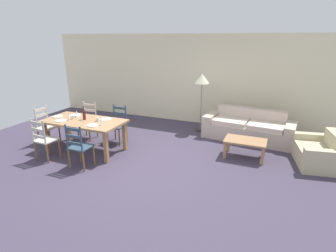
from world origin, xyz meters
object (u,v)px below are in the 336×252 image
(wine_bottle, at_px, (84,115))
(coffee_cup_primary, at_px, (98,119))
(coffee_table, at_px, (245,143))
(couch, at_px, (248,129))
(wine_glass_near_left, at_px, (69,116))
(armchair_upholstered, at_px, (321,153))
(dining_table, at_px, (84,124))
(wine_glass_far_left, at_px, (77,113))
(dining_chair_near_right, at_px, (79,146))
(dining_chair_near_left, at_px, (44,139))
(dining_chair_head_west, at_px, (46,126))
(standing_lamp, at_px, (202,82))
(wine_glass_near_right, at_px, (101,120))
(coffee_cup_secondary, at_px, (73,117))
(dining_chair_far_right, at_px, (118,124))
(dining_chair_far_left, at_px, (88,121))

(wine_bottle, distance_m, coffee_cup_primary, 0.37)
(coffee_table, bearing_deg, wine_bottle, -164.70)
(couch, xyz_separation_m, coffee_table, (0.08, -1.22, 0.06))
(wine_glass_near_left, distance_m, armchair_upholstered, 5.63)
(dining_table, relative_size, wine_glass_far_left, 11.80)
(wine_bottle, relative_size, couch, 0.13)
(wine_glass_near_left, relative_size, coffee_table, 0.18)
(dining_chair_near_right, bearing_deg, dining_chair_near_left, 178.52)
(wine_bottle, height_order, wine_glass_near_left, wine_bottle)
(dining_chair_head_west, height_order, coffee_table, dining_chair_head_west)
(wine_glass_near_left, height_order, couch, wine_glass_near_left)
(armchair_upholstered, bearing_deg, coffee_cup_primary, -165.51)
(wine_glass_near_left, xyz_separation_m, standing_lamp, (2.44, 2.57, 0.55))
(wine_bottle, bearing_deg, couch, 32.03)
(wine_glass_near_right, xyz_separation_m, coffee_cup_secondary, (-0.90, 0.11, -0.07))
(dining_chair_head_west, distance_m, wine_glass_near_right, 1.82)
(dining_chair_near_right, height_order, wine_glass_near_left, dining_chair_near_right)
(coffee_cup_secondary, distance_m, armchair_upholstered, 5.59)
(dining_table, bearing_deg, coffee_cup_primary, 11.85)
(dining_chair_far_right, height_order, wine_glass_far_left, dining_chair_far_right)
(coffee_cup_primary, xyz_separation_m, armchair_upholstered, (4.76, 1.23, -0.55))
(wine_glass_near_right, bearing_deg, dining_table, 168.09)
(dining_chair_near_right, bearing_deg, dining_table, 121.69)
(dining_chair_far_left, xyz_separation_m, wine_glass_near_right, (1.08, -0.85, 0.38))
(dining_chair_far_left, distance_m, couch, 4.26)
(dining_chair_near_left, relative_size, coffee_cup_secondary, 10.67)
(dining_chair_far_left, bearing_deg, dining_chair_near_right, -57.45)
(wine_bottle, bearing_deg, coffee_cup_secondary, -164.71)
(dining_chair_head_west, bearing_deg, dining_chair_near_right, -24.64)
(wine_bottle, distance_m, standing_lamp, 3.26)
(dining_chair_head_west, bearing_deg, coffee_table, 12.68)
(coffee_cup_primary, relative_size, coffee_cup_secondary, 1.00)
(coffee_cup_primary, bearing_deg, wine_glass_near_left, -162.76)
(coffee_cup_secondary, distance_m, coffee_table, 4.04)
(dining_chair_far_right, height_order, coffee_cup_primary, dining_chair_far_right)
(wine_glass_far_left, bearing_deg, dining_table, -24.91)
(dining_table, distance_m, dining_chair_head_west, 1.19)
(dining_chair_far_left, height_order, wine_glass_near_left, dining_chair_far_left)
(armchair_upholstered, bearing_deg, wine_bottle, -166.35)
(dining_table, height_order, standing_lamp, standing_lamp)
(dining_chair_far_right, relative_size, standing_lamp, 0.59)
(armchair_upholstered, bearing_deg, dining_chair_far_left, -174.08)
(dining_chair_far_left, distance_m, coffee_table, 4.06)
(coffee_table, bearing_deg, standing_lamp, 135.71)
(wine_glass_near_left, bearing_deg, coffee_table, 16.79)
(dining_table, distance_m, wine_glass_far_left, 0.40)
(dining_chair_near_left, relative_size, wine_bottle, 3.04)
(dining_chair_near_left, distance_m, standing_lamp, 4.24)
(wine_glass_far_left, xyz_separation_m, armchair_upholstered, (5.42, 1.15, -0.61))
(wine_bottle, bearing_deg, dining_chair_far_left, 124.44)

